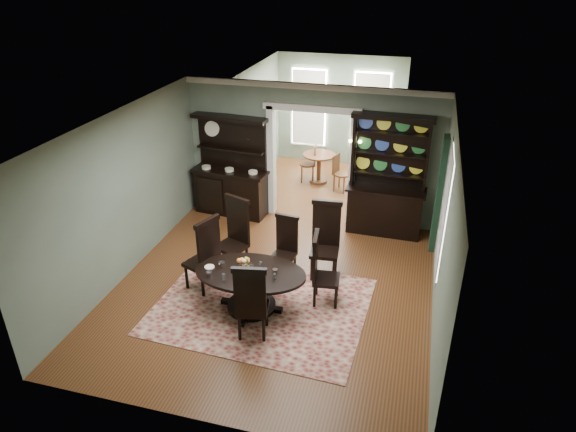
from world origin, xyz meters
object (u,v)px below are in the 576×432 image
(welsh_dresser, at_px, (386,192))
(parlor_table, at_px, (319,164))
(dining_table, at_px, (251,283))
(sideboard, at_px, (231,180))

(welsh_dresser, relative_size, parlor_table, 3.05)
(dining_table, distance_m, sideboard, 3.71)
(dining_table, height_order, parlor_table, parlor_table)
(sideboard, distance_m, welsh_dresser, 3.45)
(dining_table, height_order, welsh_dresser, welsh_dresser)
(sideboard, height_order, welsh_dresser, welsh_dresser)
(welsh_dresser, distance_m, parlor_table, 2.96)
(sideboard, bearing_deg, parlor_table, 60.66)
(sideboard, distance_m, parlor_table, 2.72)
(dining_table, xyz_separation_m, sideboard, (-1.59, 3.34, 0.28))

